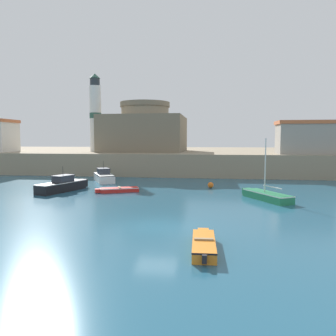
{
  "coord_description": "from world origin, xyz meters",
  "views": [
    {
      "loc": [
        3.35,
        -19.1,
        5.26
      ],
      "look_at": [
        -1.66,
        17.32,
        2.0
      ],
      "focal_mm": 35.0,
      "sensor_mm": 36.0,
      "label": 1
    }
  ],
  "objects_px": {
    "dinghy_orange_3": "(204,244)",
    "mooring_buoy": "(211,185)",
    "lighthouse": "(95,114)",
    "motorboat_black_1": "(63,185)",
    "sailboat_green_2": "(266,195)",
    "dinghy_red_4": "(118,190)",
    "harbor_shed_near_wharf": "(305,137)",
    "motorboat_white_0": "(104,176)",
    "fortress": "(145,132)"
  },
  "relations": [
    {
      "from": "dinghy_orange_3",
      "to": "mooring_buoy",
      "type": "xyz_separation_m",
      "value": [
        0.17,
        19.98,
        0.03
      ]
    },
    {
      "from": "lighthouse",
      "to": "motorboat_black_1",
      "type": "bearing_deg",
      "value": -78.64
    },
    {
      "from": "mooring_buoy",
      "to": "sailboat_green_2",
      "type": "bearing_deg",
      "value": -52.52
    },
    {
      "from": "motorboat_black_1",
      "to": "lighthouse",
      "type": "xyz_separation_m",
      "value": [
        -4.32,
        21.53,
        8.77
      ]
    },
    {
      "from": "sailboat_green_2",
      "to": "mooring_buoy",
      "type": "bearing_deg",
      "value": 127.48
    },
    {
      "from": "dinghy_red_4",
      "to": "harbor_shed_near_wharf",
      "type": "xyz_separation_m",
      "value": [
        21.96,
        16.31,
        5.27
      ]
    },
    {
      "from": "sailboat_green_2",
      "to": "dinghy_orange_3",
      "type": "distance_m",
      "value": 14.58
    },
    {
      "from": "sailboat_green_2",
      "to": "lighthouse",
      "type": "relative_size",
      "value": 0.43
    },
    {
      "from": "motorboat_white_0",
      "to": "fortress",
      "type": "distance_m",
      "value": 16.52
    },
    {
      "from": "dinghy_orange_3",
      "to": "mooring_buoy",
      "type": "distance_m",
      "value": 19.98
    },
    {
      "from": "motorboat_black_1",
      "to": "harbor_shed_near_wharf",
      "type": "distance_m",
      "value": 32.64
    },
    {
      "from": "harbor_shed_near_wharf",
      "to": "motorboat_black_1",
      "type": "bearing_deg",
      "value": -149.04
    },
    {
      "from": "dinghy_red_4",
      "to": "fortress",
      "type": "xyz_separation_m",
      "value": [
        -2.04,
        23.0,
        6.27
      ]
    },
    {
      "from": "dinghy_red_4",
      "to": "lighthouse",
      "type": "bearing_deg",
      "value": 115.3
    },
    {
      "from": "motorboat_white_0",
      "to": "mooring_buoy",
      "type": "relative_size",
      "value": 9.57
    },
    {
      "from": "motorboat_black_1",
      "to": "mooring_buoy",
      "type": "bearing_deg",
      "value": 15.89
    },
    {
      "from": "motorboat_white_0",
      "to": "dinghy_red_4",
      "type": "relative_size",
      "value": 1.39
    },
    {
      "from": "lighthouse",
      "to": "harbor_shed_near_wharf",
      "type": "xyz_separation_m",
      "value": [
        32.0,
        -4.93,
        -3.88
      ]
    },
    {
      "from": "motorboat_white_0",
      "to": "harbor_shed_near_wharf",
      "type": "height_order",
      "value": "harbor_shed_near_wharf"
    },
    {
      "from": "motorboat_black_1",
      "to": "mooring_buoy",
      "type": "relative_size",
      "value": 10.16
    },
    {
      "from": "sailboat_green_2",
      "to": "dinghy_orange_3",
      "type": "xyz_separation_m",
      "value": [
        -5.0,
        -13.69,
        -0.1
      ]
    },
    {
      "from": "motorboat_black_1",
      "to": "motorboat_white_0",
      "type": "bearing_deg",
      "value": 79.0
    },
    {
      "from": "lighthouse",
      "to": "harbor_shed_near_wharf",
      "type": "height_order",
      "value": "lighthouse"
    },
    {
      "from": "motorboat_black_1",
      "to": "dinghy_orange_3",
      "type": "relative_size",
      "value": 1.47
    },
    {
      "from": "motorboat_white_0",
      "to": "harbor_shed_near_wharf",
      "type": "bearing_deg",
      "value": 18.2
    },
    {
      "from": "harbor_shed_near_wharf",
      "to": "dinghy_red_4",
      "type": "bearing_deg",
      "value": -143.39
    },
    {
      "from": "dinghy_red_4",
      "to": "lighthouse",
      "type": "height_order",
      "value": "lighthouse"
    },
    {
      "from": "mooring_buoy",
      "to": "fortress",
      "type": "distance_m",
      "value": 22.95
    },
    {
      "from": "mooring_buoy",
      "to": "harbor_shed_near_wharf",
      "type": "distance_m",
      "value": 18.59
    },
    {
      "from": "motorboat_white_0",
      "to": "dinghy_orange_3",
      "type": "bearing_deg",
      "value": -61.17
    },
    {
      "from": "motorboat_black_1",
      "to": "sailboat_green_2",
      "type": "bearing_deg",
      "value": -6.02
    },
    {
      "from": "motorboat_black_1",
      "to": "harbor_shed_near_wharf",
      "type": "height_order",
      "value": "harbor_shed_near_wharf"
    },
    {
      "from": "dinghy_orange_3",
      "to": "harbor_shed_near_wharf",
      "type": "bearing_deg",
      "value": 68.07
    },
    {
      "from": "motorboat_white_0",
      "to": "dinghy_orange_3",
      "type": "height_order",
      "value": "motorboat_white_0"
    },
    {
      "from": "sailboat_green_2",
      "to": "dinghy_orange_3",
      "type": "relative_size",
      "value": 1.29
    },
    {
      "from": "fortress",
      "to": "dinghy_red_4",
      "type": "bearing_deg",
      "value": -84.92
    },
    {
      "from": "dinghy_orange_3",
      "to": "dinghy_red_4",
      "type": "relative_size",
      "value": 1.01
    },
    {
      "from": "dinghy_orange_3",
      "to": "lighthouse",
      "type": "bearing_deg",
      "value": 116.96
    },
    {
      "from": "motorboat_white_0",
      "to": "mooring_buoy",
      "type": "xyz_separation_m",
      "value": [
        13.26,
        -3.79,
        -0.31
      ]
    },
    {
      "from": "motorboat_white_0",
      "to": "lighthouse",
      "type": "bearing_deg",
      "value": 113.51
    },
    {
      "from": "motorboat_black_1",
      "to": "fortress",
      "type": "height_order",
      "value": "fortress"
    },
    {
      "from": "dinghy_red_4",
      "to": "fortress",
      "type": "height_order",
      "value": "fortress"
    },
    {
      "from": "dinghy_red_4",
      "to": "fortress",
      "type": "relative_size",
      "value": 0.33
    },
    {
      "from": "lighthouse",
      "to": "motorboat_white_0",
      "type": "bearing_deg",
      "value": -66.49
    },
    {
      "from": "sailboat_green_2",
      "to": "dinghy_orange_3",
      "type": "height_order",
      "value": "sailboat_green_2"
    },
    {
      "from": "dinghy_orange_3",
      "to": "harbor_shed_near_wharf",
      "type": "height_order",
      "value": "harbor_shed_near_wharf"
    },
    {
      "from": "dinghy_orange_3",
      "to": "mooring_buoy",
      "type": "relative_size",
      "value": 6.93
    },
    {
      "from": "motorboat_white_0",
      "to": "motorboat_black_1",
      "type": "xyz_separation_m",
      "value": [
        -1.56,
        -8.01,
        -0.0
      ]
    },
    {
      "from": "motorboat_black_1",
      "to": "mooring_buoy",
      "type": "height_order",
      "value": "motorboat_black_1"
    },
    {
      "from": "sailboat_green_2",
      "to": "fortress",
      "type": "bearing_deg",
      "value": 122.19
    }
  ]
}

